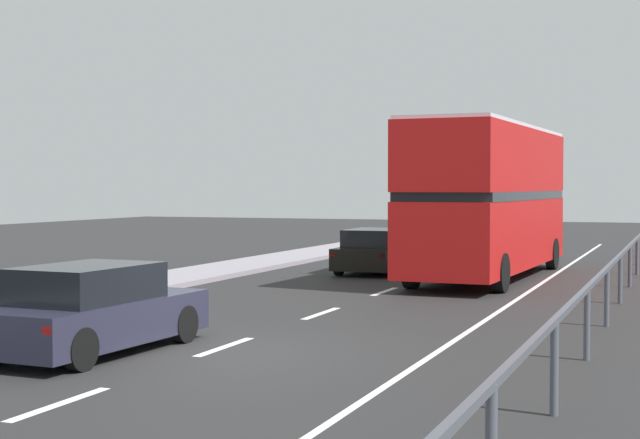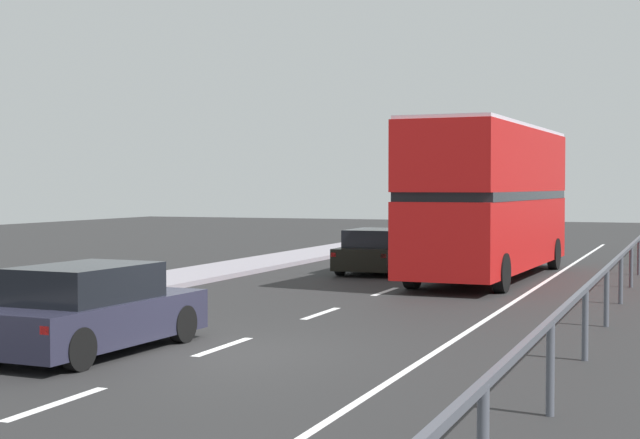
# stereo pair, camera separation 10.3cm
# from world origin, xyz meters

# --- Properties ---
(ground_plane) EXTENTS (75.22, 120.00, 0.10)m
(ground_plane) POSITION_xyz_m (0.00, 0.00, -0.05)
(ground_plane) COLOR #262626
(lane_paint_markings) EXTENTS (3.56, 46.00, 0.01)m
(lane_paint_markings) POSITION_xyz_m (2.17, 8.35, 0.00)
(lane_paint_markings) COLOR silver
(lane_paint_markings) RESTS_ON ground
(bridge_side_railing) EXTENTS (0.10, 42.00, 1.15)m
(bridge_side_railing) POSITION_xyz_m (5.74, 9.00, 0.93)
(bridge_side_railing) COLOR #494C56
(bridge_side_railing) RESTS_ON ground
(double_decker_bus_red) EXTENTS (2.96, 10.53, 4.41)m
(double_decker_bus_red) POSITION_xyz_m (1.78, 13.94, 2.36)
(double_decker_bus_red) COLOR red
(double_decker_bus_red) RESTS_ON ground
(hatchback_car_near) EXTENTS (1.95, 4.27, 1.42)m
(hatchback_car_near) POSITION_xyz_m (-1.71, -0.79, 0.68)
(hatchback_car_near) COLOR #252537
(hatchback_car_near) RESTS_ON ground
(sedan_car_ahead) EXTENTS (1.84, 4.10, 1.35)m
(sedan_car_ahead) POSITION_xyz_m (-1.84, 14.54, 0.65)
(sedan_car_ahead) COLOR black
(sedan_car_ahead) RESTS_ON ground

